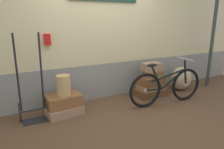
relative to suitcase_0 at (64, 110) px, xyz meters
The scene contains 13 objects.
ground 1.00m from the suitcase_0, 19.14° to the right, with size 10.19×5.20×0.06m, color #513823.
station_building 1.70m from the suitcase_0, 28.78° to the left, with size 8.19×0.74×2.77m.
suitcase_0 is the anchor object (origin of this frame).
suitcase_1 0.18m from the suitcase_0, 77.51° to the left, with size 0.58×0.39×0.21m, color brown.
suitcase_2 1.94m from the suitcase_0, ahead, with size 0.65×0.41×0.15m, color brown.
suitcase_3 1.93m from the suitcase_0, ahead, with size 0.55×0.34×0.11m, color olive.
suitcase_4 1.96m from the suitcase_0, ahead, with size 0.54×0.34×0.19m, color brown.
suitcase_5 2.00m from the suitcase_0, ahead, with size 0.39×0.22×0.12m, color brown.
suitcase_6 2.02m from the suitcase_0, ahead, with size 0.41×0.24×0.17m, color #937051.
wicker_basket 0.46m from the suitcase_0, 49.61° to the left, with size 0.24×0.24×0.35m, color tan.
luggage_trolley 0.56m from the suitcase_0, behind, with size 0.45×0.38×1.44m.
burlap_sack 2.84m from the suitcase_0, ahead, with size 0.51×0.44×0.55m, color tan.
bicycle 2.00m from the suitcase_0, 13.24° to the right, with size 1.63×0.46×0.89m.
Camera 1 is at (-1.76, -3.03, 1.63)m, focal length 32.97 mm.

